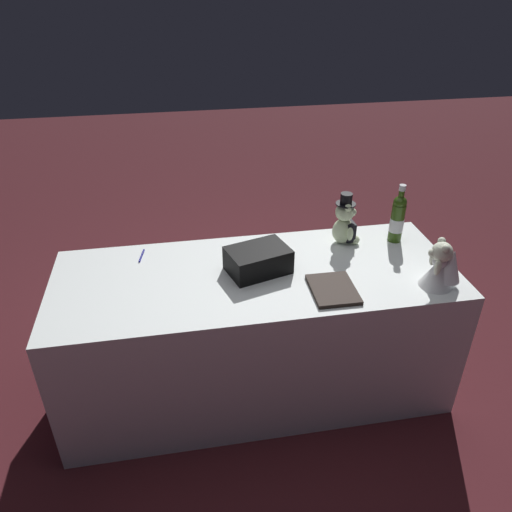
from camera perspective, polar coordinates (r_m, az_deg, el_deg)
The scene contains 8 objects.
ground_plane at distance 2.90m, azimuth -0.00°, elevation -14.58°, with size 12.00×12.00×0.00m, color #47191E.
reception_table at distance 2.64m, azimuth -0.00°, elevation -8.88°, with size 1.99×0.77×0.75m, color white.
teddy_bear_groom at distance 2.68m, azimuth 10.34°, elevation 3.77°, with size 0.15×0.16×0.29m.
teddy_bear_bride at distance 2.43m, azimuth 20.81°, elevation -1.16°, with size 0.20×0.16×0.24m.
champagne_bottle at distance 2.75m, azimuth 16.13°, elevation 4.28°, with size 0.07×0.07×0.33m.
signing_pen at distance 2.63m, azimuth -13.13°, elevation 0.10°, with size 0.03×0.13×0.01m.
gift_case_black at distance 2.41m, azimuth 0.24°, elevation -0.47°, with size 0.34×0.28×0.12m.
guestbook at distance 2.32m, azimuth 8.95°, elevation -3.85°, with size 0.20×0.26×0.02m, color black.
Camera 1 is at (-0.35, -1.99, 2.08)m, focal length 34.42 mm.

